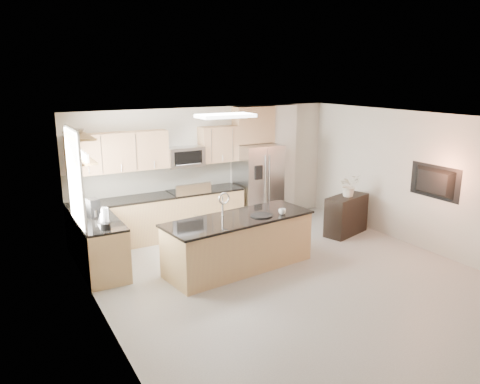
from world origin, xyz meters
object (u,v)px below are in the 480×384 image
credenza (346,215)px  flower_vase (349,180)px  coffee_maker (93,209)px  bowl (76,131)px  microwave (185,157)px  cup (282,212)px  refrigerator (258,184)px  platter (261,215)px  blender (105,220)px  television (432,182)px  range (189,212)px  island (239,243)px  kettle (103,215)px

credenza → flower_vase: (0.01, -0.02, 0.75)m
coffee_maker → bowl: bearing=136.4°
microwave → bowl: size_ratio=2.22×
cup → refrigerator: bearing=68.9°
credenza → cup: cup is taller
platter → blender: blender is taller
coffee_maker → television: size_ratio=0.30×
cup → bowl: size_ratio=0.37×
credenza → blender: bearing=163.4°
microwave → television: bearing=-42.8°
range → credenza: (2.89, -1.60, -0.06)m
range → flower_vase: 3.39m
credenza → bowl: bowl is taller
island → microwave: bearing=84.6°
island → refrigerator: bearing=44.6°
television → coffee_maker: bearing=68.3°
credenza → range: bearing=134.1°
credenza → platter: 2.57m
range → coffee_maker: 2.35m
island → blender: (-2.13, 0.43, 0.61)m
television → range: bearing=48.4°
microwave → television: size_ratio=0.71×
television → platter: bearing=72.9°
bowl → television: 6.32m
blender → flower_vase: bearing=0.1°
range → island: 2.06m
island → blender: bearing=161.6°
kettle → television: bearing=-18.6°
range → blender: size_ratio=3.25×
range → microwave: (0.00, 0.12, 1.16)m
coffee_maker → refrigerator: bearing=12.7°
refrigerator → credenza: refrigerator is taller
refrigerator → kettle: refrigerator is taller
range → blender: bearing=-141.8°
blender → bowl: bowl is taller
refrigerator → bowl: (-3.91, -0.70, 1.49)m
platter → coffee_maker: size_ratio=1.18×
cup → platter: bearing=165.0°
coffee_maker → credenza: bearing=-8.0°
credenza → microwave: bearing=132.2°
cup → coffee_maker: 3.21m
island → bowl: (-2.31, 1.32, 1.92)m
island → bowl: size_ratio=7.99×
flower_vase → cup: bearing=-162.6°
kettle → flower_vase: flower_vase is taller
island → credenza: size_ratio=2.66×
microwave → flower_vase: microwave is taller
platter → coffee_maker: bearing=153.1°
kettle → refrigerator: bearing=18.3°
cup → coffee_maker: coffee_maker is taller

